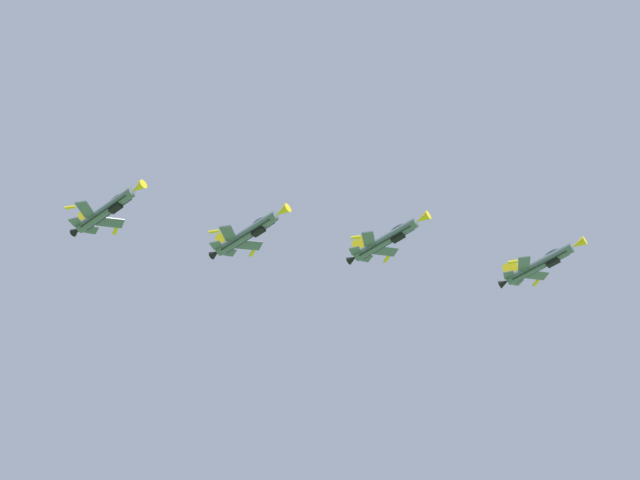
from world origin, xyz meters
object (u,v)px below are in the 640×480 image
at_px(fighter_jet_lead, 541,263).
at_px(fighter_jet_right_wing, 248,233).
at_px(fighter_jet_left_wing, 387,239).
at_px(fighter_jet_left_outer, 107,209).

xyz_separation_m(fighter_jet_lead, fighter_jet_right_wing, (-47.24, -11.76, -2.33)).
bearing_deg(fighter_jet_lead, fighter_jet_right_wing, -42.38).
bearing_deg(fighter_jet_left_wing, fighter_jet_lead, 138.16).
height_order(fighter_jet_right_wing, fighter_jet_left_outer, fighter_jet_left_outer).
bearing_deg(fighter_jet_left_outer, fighter_jet_lead, 136.85).
relative_size(fighter_jet_right_wing, fighter_jet_left_outer, 1.00).
height_order(fighter_jet_lead, fighter_jet_right_wing, fighter_jet_lead).
bearing_deg(fighter_jet_right_wing, fighter_jet_left_outer, -44.81).
bearing_deg(fighter_jet_lead, fighter_jet_left_wing, -41.84).
xyz_separation_m(fighter_jet_lead, fighter_jet_left_outer, (-69.26, -16.25, -0.13)).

